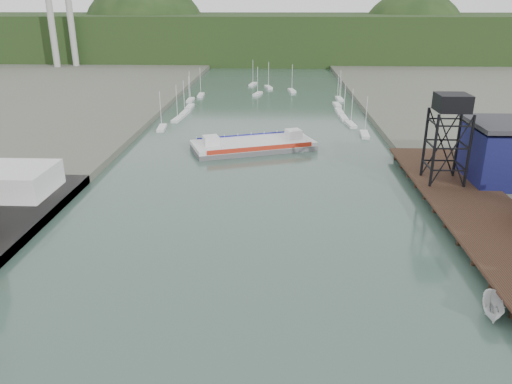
{
  "coord_description": "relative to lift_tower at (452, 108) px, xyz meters",
  "views": [
    {
      "loc": [
        4.4,
        -30.3,
        33.09
      ],
      "look_at": [
        1.13,
        45.83,
        4.0
      ],
      "focal_mm": 35.0,
      "sensor_mm": 36.0,
      "label": 1
    }
  ],
  "objects": [
    {
      "name": "east_pier",
      "position": [
        2.0,
        -13.0,
        -13.75
      ],
      "size": [
        14.0,
        70.0,
        2.45
      ],
      "color": "black",
      "rests_on": "ground"
    },
    {
      "name": "white_shed",
      "position": [
        -79.0,
        -8.0,
        -11.8
      ],
      "size": [
        18.0,
        12.0,
        4.5
      ],
      "primitive_type": "cube",
      "color": "silver",
      "rests_on": "west_quay"
    },
    {
      "name": "lift_tower",
      "position": [
        0.0,
        0.0,
        0.0
      ],
      "size": [
        6.5,
        6.5,
        16.0
      ],
      "color": "black",
      "rests_on": "east_pier"
    },
    {
      "name": "marina_sailboats",
      "position": [
        -34.92,
        80.46,
        -15.3
      ],
      "size": [
        57.71,
        92.65,
        0.9
      ],
      "color": "silver",
      "rests_on": "ground"
    },
    {
      "name": "smokestacks",
      "position": [
        -141.0,
        174.5,
        14.35
      ],
      "size": [
        11.2,
        8.2,
        60.0
      ],
      "color": "#A1A09C",
      "rests_on": "ground"
    },
    {
      "name": "distant_hills",
      "position": [
        -38.98,
        243.35,
        -5.27
      ],
      "size": [
        500.0,
        120.0,
        80.0
      ],
      "color": "black",
      "rests_on": "ground"
    },
    {
      "name": "chain_ferry",
      "position": [
        -36.2,
        26.86,
        -14.47
      ],
      "size": [
        30.73,
        20.49,
        4.11
      ],
      "rotation": [
        0.0,
        0.0,
        0.35
      ],
      "color": "#555557",
      "rests_on": "ground"
    },
    {
      "name": "motorboat",
      "position": [
        -6.14,
        -39.81,
        -14.54
      ],
      "size": [
        3.79,
        6.15,
        2.23
      ],
      "primitive_type": "imported",
      "rotation": [
        0.0,
        0.0,
        -0.3
      ],
      "color": "silver",
      "rests_on": "ground"
    }
  ]
}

